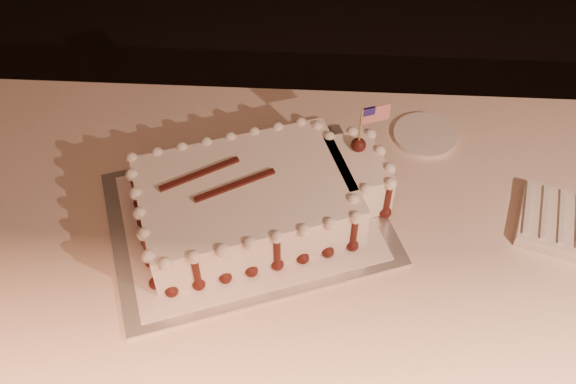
# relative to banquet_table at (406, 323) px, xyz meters

# --- Properties ---
(banquet_table) EXTENTS (2.40, 0.80, 0.75)m
(banquet_table) POSITION_rel_banquet_table_xyz_m (0.00, 0.00, 0.00)
(banquet_table) COLOR beige
(banquet_table) RESTS_ON ground
(cake_board) EXTENTS (0.63, 0.55, 0.01)m
(cake_board) POSITION_rel_banquet_table_xyz_m (-0.36, -0.00, 0.38)
(cake_board) COLOR silver
(cake_board) RESTS_ON banquet_table
(doily) EXTENTS (0.57, 0.50, 0.00)m
(doily) POSITION_rel_banquet_table_xyz_m (-0.36, -0.00, 0.38)
(doily) COLOR silver
(doily) RESTS_ON cake_board
(sheet_cake) EXTENTS (0.52, 0.39, 0.20)m
(sheet_cake) POSITION_rel_banquet_table_xyz_m (-0.34, 0.01, 0.43)
(sheet_cake) COLOR white
(sheet_cake) RESTS_ON doily
(napkin_stack) EXTENTS (0.25, 0.21, 0.03)m
(napkin_stack) POSITION_rel_banquet_table_xyz_m (0.27, 0.00, 0.39)
(napkin_stack) COLOR silver
(napkin_stack) RESTS_ON banquet_table
(side_plate) EXTENTS (0.14, 0.14, 0.01)m
(side_plate) POSITION_rel_banquet_table_xyz_m (0.01, 0.25, 0.38)
(side_plate) COLOR silver
(side_plate) RESTS_ON banquet_table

